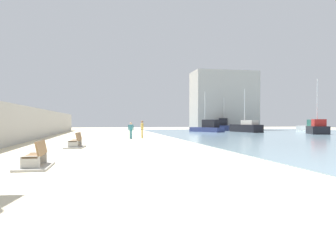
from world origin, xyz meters
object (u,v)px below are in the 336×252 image
Objects in this scene: boat_far_right at (246,127)px; boat_mid_bay at (208,127)px; bench_near at (35,161)px; boat_far_left at (318,128)px; person_standing at (142,128)px; bench_far at (75,144)px; boat_nearest at (224,126)px; person_walking at (131,129)px; boat_distant at (312,127)px.

boat_far_right reaches higher than boat_mid_bay.
bench_near is 0.29× the size of boat_far_left.
bench_near is at bearing -107.67° from person_standing.
bench_near is 40.52m from boat_far_right.
boat_mid_bay is at bearing 52.72° from person_standing.
boat_nearest reaches higher than bench_far.
person_walking is 0.25× the size of boat_mid_bay.
boat_nearest is at bearing 111.06° from boat_far_left.
person_walking is at bearing -128.44° from boat_nearest.
bench_near is 53.38m from boat_distant.
boat_far_right reaches higher than person_standing.
person_walking is at bearing 65.57° from bench_far.
boat_nearest is at bearing 93.50° from boat_far_right.
person_standing is 0.30× the size of boat_nearest.
boat_far_right is 8.20m from boat_nearest.
bench_near is at bearing -117.48° from boat_mid_bay.
boat_distant reaches higher than person_standing.
bench_far is 32.94m from boat_far_left.
person_walking is at bearing -128.44° from boat_mid_bay.
person_standing is 22.54m from boat_far_right.
person_standing is 24.21m from boat_far_left.
boat_nearest is 0.94× the size of boat_mid_bay.
bench_far is 0.32× the size of boat_far_right.
boat_far_right reaches higher than boat_nearest.
boat_nearest is at bearing 51.58° from boat_mid_bay.
boat_far_left is at bearing -41.75° from boat_mid_bay.
person_standing reaches higher than bench_far.
person_walking is at bearing -144.75° from person_standing.
boat_far_left is at bearing -123.32° from boat_distant.
boat_far_right is (18.80, 14.87, -0.16)m from person_walking.
boat_far_right is at bearing 124.75° from boat_far_left.
boat_distant is at bearing 44.37° from bench_near.
boat_mid_bay is (12.01, 15.78, -0.30)m from person_standing.
boat_distant is (14.52, 4.42, -0.02)m from boat_far_right.
boat_distant is 0.70× the size of boat_far_left.
bench_near is 38.31m from boat_far_left.
bench_far is 39.47m from boat_nearest.
boat_far_right is (23.64, 32.91, 0.54)m from bench_near.
boat_distant is at bearing 29.87° from person_standing.
boat_far_right is 15.17m from boat_distant.
person_walking is 0.91× the size of person_standing.
bench_far is 31.26m from boat_mid_bay.
boat_far_left is (11.58, -10.33, 0.04)m from boat_mid_bay.
bench_far is 0.43× the size of boat_distant.
boat_far_right is 5.88m from boat_mid_bay.
bench_far is at bearing 86.07° from bench_near.
boat_distant is at bearing 37.31° from bench_far.
boat_far_left is at bearing 14.23° from person_walking.
boat_far_right is at bearing 46.41° from bench_far.
boat_far_left reaches higher than person_walking.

